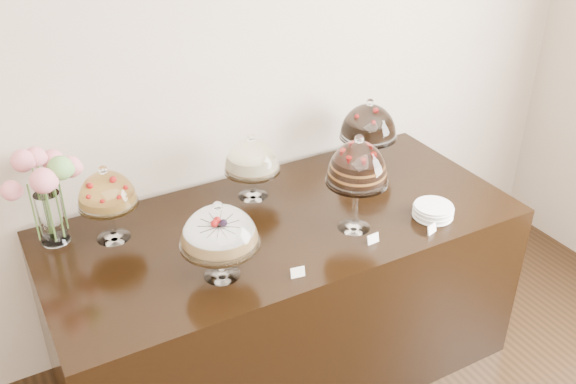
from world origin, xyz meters
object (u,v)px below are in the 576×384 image
cake_stand_cheesecake (252,159)px  cake_stand_dark_choco (369,124)px  cake_stand_fruit_tart (107,193)px  flower_vase (47,185)px  cake_stand_choco_layer (358,166)px  cake_stand_sugar_sponge (219,230)px  display_counter (283,296)px  plate_stack (433,211)px

cake_stand_cheesecake → cake_stand_dark_choco: (0.68, 0.01, 0.03)m
cake_stand_fruit_tart → flower_vase: 0.25m
cake_stand_choco_layer → cake_stand_dark_choco: size_ratio=1.23×
cake_stand_cheesecake → cake_stand_dark_choco: cake_stand_dark_choco is taller
cake_stand_sugar_sponge → cake_stand_choco_layer: bearing=3.0°
display_counter → cake_stand_sugar_sponge: size_ratio=6.28×
cake_stand_cheesecake → cake_stand_sugar_sponge: bearing=-127.4°
display_counter → cake_stand_cheesecake: 0.71m
cake_stand_choco_layer → plate_stack: size_ratio=2.53×
cake_stand_sugar_sponge → cake_stand_fruit_tart: bearing=122.9°
display_counter → cake_stand_dark_choco: (0.66, 0.28, 0.69)m
cake_stand_sugar_sponge → cake_stand_fruit_tart: size_ratio=0.97×
cake_stand_sugar_sponge → cake_stand_dark_choco: size_ratio=0.93×
cake_stand_choco_layer → flower_vase: bearing=156.0°
cake_stand_dark_choco → cake_stand_fruit_tart: size_ratio=1.04×
flower_vase → cake_stand_dark_choco: bearing=-1.8°
cake_stand_dark_choco → cake_stand_fruit_tart: 1.39m
cake_stand_choco_layer → flower_vase: (-1.21, 0.54, -0.03)m
cake_stand_choco_layer → plate_stack: 0.48m
display_counter → cake_stand_cheesecake: bearing=94.3°
cake_stand_cheesecake → cake_stand_fruit_tart: (-0.71, -0.03, 0.03)m
cake_stand_choco_layer → cake_stand_cheesecake: (-0.28, 0.48, -0.11)m
display_counter → cake_stand_sugar_sponge: bearing=-149.9°
cake_stand_sugar_sponge → cake_stand_dark_choco: cake_stand_dark_choco is taller
flower_vase → plate_stack: flower_vase is taller
cake_stand_choco_layer → flower_vase: 1.32m
cake_stand_fruit_tart → plate_stack: size_ratio=1.97×
cake_stand_cheesecake → plate_stack: 0.89m
cake_stand_cheesecake → cake_stand_fruit_tart: bearing=-177.5°
cake_stand_dark_choco → cake_stand_choco_layer: bearing=-129.9°
cake_stand_choco_layer → cake_stand_fruit_tart: cake_stand_choco_layer is taller
cake_stand_sugar_sponge → cake_stand_fruit_tart: cake_stand_fruit_tart is taller
plate_stack → cake_stand_dark_choco: bearing=87.0°
cake_stand_choco_layer → display_counter: bearing=141.7°
cake_stand_sugar_sponge → cake_stand_choco_layer: 0.68m
cake_stand_cheesecake → cake_stand_choco_layer: bearing=-59.7°
cake_stand_choco_layer → cake_stand_fruit_tart: (-0.99, 0.45, -0.08)m
cake_stand_choco_layer → cake_stand_fruit_tart: bearing=155.6°
cake_stand_choco_layer → cake_stand_cheesecake: 0.57m
flower_vase → plate_stack: bearing=-22.0°
cake_stand_sugar_sponge → cake_stand_cheesecake: cake_stand_sugar_sponge is taller
cake_stand_fruit_tart → flower_vase: bearing=158.3°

